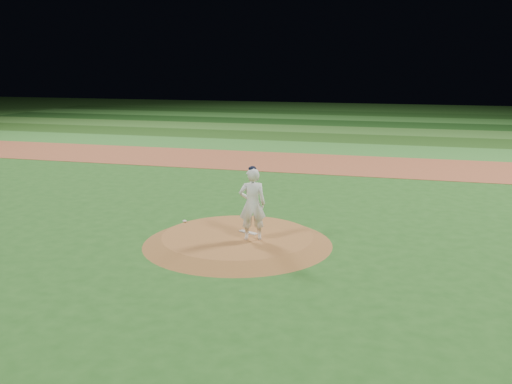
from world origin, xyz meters
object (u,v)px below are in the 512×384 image
pitching_rubber (248,232)px  pitcher_on_mound (252,204)px  pitchers_mound (238,239)px  rosin_bag (185,221)px

pitching_rubber → pitcher_on_mound: (0.29, -0.58, 1.02)m
pitchers_mound → pitcher_on_mound: size_ratio=2.60×
rosin_bag → pitchers_mound: bearing=-23.4°
pitchers_mound → pitcher_on_mound: bearing=-27.5°
pitchers_mound → rosin_bag: 2.21m
pitchers_mound → pitching_rubber: pitching_rubber is taller
pitchers_mound → pitching_rubber: bearing=53.1°
rosin_bag → pitcher_on_mound: pitcher_on_mound is taller
pitching_rubber → rosin_bag: size_ratio=4.51×
pitching_rubber → rosin_bag: rosin_bag is taller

